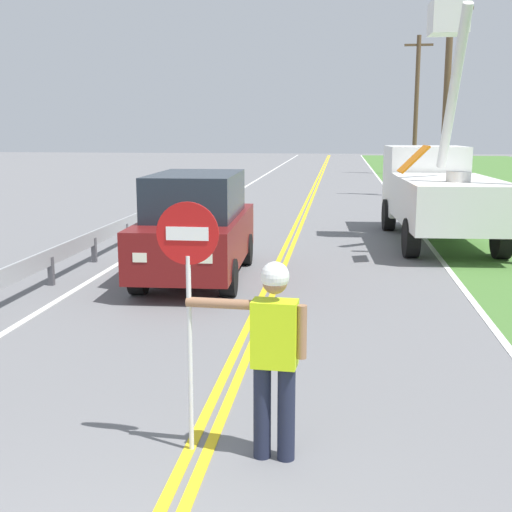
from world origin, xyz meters
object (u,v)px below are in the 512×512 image
Objects in this scene: stop_sign_paddle at (188,271)px; flagger_worker at (273,348)px; oncoming_suv_nearest at (197,226)px; utility_bucket_truck at (437,187)px; utility_pole_mid at (447,94)px; utility_pole_far at (416,103)px.

flagger_worker is at bearing -3.94° from stop_sign_paddle.
utility_bucket_truck is at bearing 44.73° from oncoming_suv_nearest.
oncoming_suv_nearest is 0.55× the size of utility_pole_mid.
utility_pole_far is at bearing 88.50° from utility_pole_mid.
utility_pole_far is at bearing 76.73° from oncoming_suv_nearest.
flagger_worker is 24.85m from utility_pole_mid.
utility_bucket_truck is at bearing 76.04° from flagger_worker.
utility_pole_far is at bearing 82.28° from flagger_worker.
utility_pole_mid is at bearing 66.84° from oncoming_suv_nearest.
oncoming_suv_nearest is at bearing -113.16° from utility_pole_mid.
utility_bucket_truck is (3.13, 12.59, 0.39)m from flagger_worker.
utility_pole_mid is 0.96× the size of utility_pole_far.
oncoming_suv_nearest is at bearing -103.27° from utility_pole_far.
oncoming_suv_nearest is 0.53× the size of utility_pole_far.
oncoming_suv_nearest is (-5.38, -5.33, -0.37)m from utility_bucket_truck.
utility_bucket_truck is 7.59m from oncoming_suv_nearest.
stop_sign_paddle is at bearing -78.35° from oncoming_suv_nearest.
utility_bucket_truck is 27.22m from utility_pole_far.
oncoming_suv_nearest is (-1.49, 7.21, -0.65)m from stop_sign_paddle.
utility_pole_far is (7.62, 32.28, 3.53)m from oncoming_suv_nearest.
utility_pole_far is (0.40, 15.42, 0.18)m from utility_pole_mid.
stop_sign_paddle is 24.89m from utility_pole_mid.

